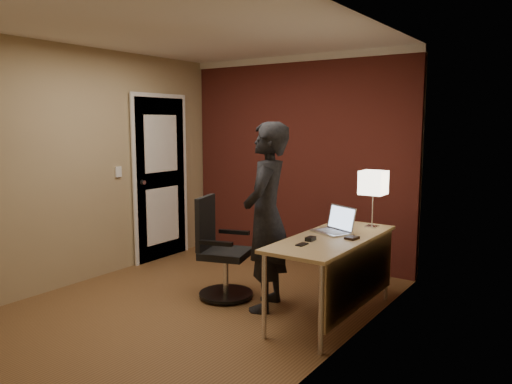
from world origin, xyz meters
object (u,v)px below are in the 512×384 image
(phone, at_px, (302,244))
(person, at_px, (266,217))
(laptop, at_px, (336,225))
(wallet, at_px, (352,238))
(mouse, at_px, (311,239))
(desk_lamp, at_px, (373,183))
(office_chair, at_px, (220,254))
(desk, at_px, (340,252))

(phone, xyz_separation_m, person, (-0.53, 0.29, 0.12))
(laptop, bearing_deg, wallet, -37.10)
(mouse, bearing_deg, desk_lamp, 71.90)
(office_chair, bearing_deg, wallet, 6.53)
(laptop, height_order, mouse, laptop)
(phone, bearing_deg, desk, 71.76)
(laptop, relative_size, mouse, 4.06)
(desk_lamp, relative_size, wallet, 4.86)
(mouse, distance_m, wallet, 0.36)
(wallet, relative_size, office_chair, 0.11)
(mouse, bearing_deg, phone, -87.68)
(laptop, relative_size, person, 0.24)
(desk_lamp, bearing_deg, mouse, -105.92)
(desk, relative_size, wallet, 13.64)
(desk, xyz_separation_m, phone, (-0.15, -0.40, 0.13))
(phone, xyz_separation_m, wallet, (0.25, 0.42, 0.01))
(laptop, bearing_deg, desk, -55.97)
(phone, bearing_deg, person, 153.66)
(desk, distance_m, phone, 0.45)
(desk, relative_size, office_chair, 1.54)
(office_chair, bearing_deg, desk, 6.46)
(mouse, distance_m, person, 0.54)
(desk, bearing_deg, desk_lamp, 83.46)
(phone, height_order, wallet, wallet)
(laptop, distance_m, mouse, 0.42)
(desk_lamp, distance_m, mouse, 0.92)
(mouse, relative_size, office_chair, 0.10)
(desk_lamp, xyz_separation_m, wallet, (0.04, -0.55, -0.41))
(wallet, bearing_deg, desk_lamp, 93.85)
(desk_lamp, bearing_deg, wallet, -86.15)
(desk, bearing_deg, mouse, -125.02)
(desk_lamp, distance_m, person, 1.05)
(wallet, bearing_deg, desk, -172.63)
(laptop, bearing_deg, person, -151.31)
(desk, bearing_deg, office_chair, -173.54)
(laptop, xyz_separation_m, wallet, (0.23, -0.17, -0.05))
(person, bearing_deg, mouse, 60.65)
(desk_lamp, height_order, laptop, desk_lamp)
(laptop, height_order, person, person)
(desk, xyz_separation_m, desk_lamp, (0.06, 0.56, 0.55))
(person, bearing_deg, laptop, 101.73)
(desk_lamp, height_order, phone, desk_lamp)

